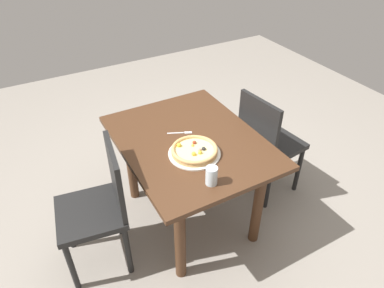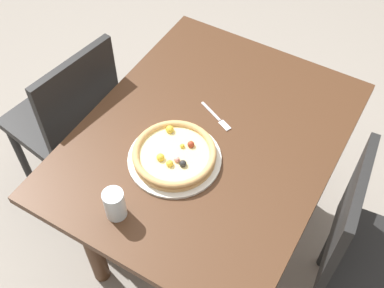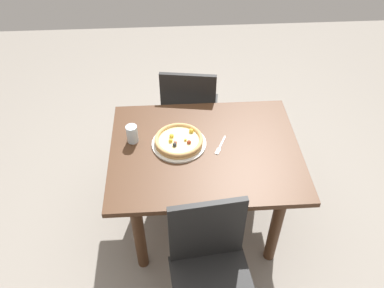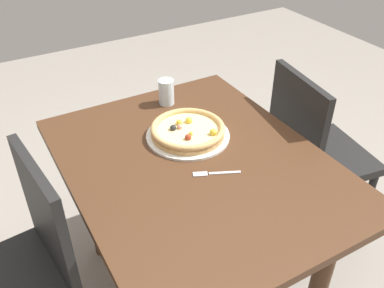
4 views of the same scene
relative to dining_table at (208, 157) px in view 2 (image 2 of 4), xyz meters
name	(u,v)px [view 2 (image 2 of 4)]	position (x,y,z in m)	size (l,w,h in m)	color
ground_plane	(205,233)	(0.00, 0.00, -0.60)	(6.00, 6.00, 0.00)	gray
dining_table	(208,157)	(0.00, 0.00, 0.00)	(1.11, 0.87, 0.72)	#472B19
chair_near	(69,119)	(0.05, -0.65, -0.11)	(0.46, 0.46, 0.89)	black
chair_far	(366,255)	(0.02, 0.65, -0.11)	(0.44, 0.44, 0.89)	black
plate	(175,159)	(0.15, -0.05, 0.13)	(0.32, 0.32, 0.01)	silver
pizza	(174,154)	(0.15, -0.05, 0.16)	(0.29, 0.29, 0.05)	tan
fork	(218,118)	(-0.09, -0.01, 0.13)	(0.08, 0.16, 0.00)	silver
drinking_glass	(115,204)	(0.42, -0.10, 0.18)	(0.07, 0.07, 0.11)	silver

